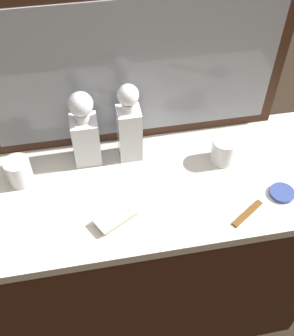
% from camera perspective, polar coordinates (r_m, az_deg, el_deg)
% --- Properties ---
extents(ground_plane, '(6.00, 6.00, 0.00)m').
position_cam_1_polar(ground_plane, '(2.12, 0.00, -18.12)').
color(ground_plane, '#2D2319').
extents(dresser, '(1.30, 0.51, 0.91)m').
position_cam_1_polar(dresser, '(1.71, 0.00, -11.98)').
color(dresser, '#381E11').
rests_on(dresser, ground_plane).
extents(dresser_mirror, '(1.01, 0.03, 0.56)m').
position_cam_1_polar(dresser_mirror, '(1.33, -1.89, 13.29)').
color(dresser_mirror, '#381E11').
rests_on(dresser_mirror, dresser).
extents(crystal_decanter_far_left, '(0.08, 0.08, 0.29)m').
position_cam_1_polar(crystal_decanter_far_left, '(1.35, -2.45, 5.38)').
color(crystal_decanter_far_left, white).
rests_on(crystal_decanter_far_left, dresser).
extents(crystal_decanter_center, '(0.09, 0.09, 0.28)m').
position_cam_1_polar(crystal_decanter_center, '(1.36, -8.53, 4.59)').
color(crystal_decanter_center, white).
rests_on(crystal_decanter_center, dresser).
extents(crystal_tumbler_front, '(0.08, 0.08, 0.09)m').
position_cam_1_polar(crystal_tumbler_front, '(1.38, -17.21, -0.58)').
color(crystal_tumbler_front, white).
rests_on(crystal_tumbler_front, dresser).
extents(crystal_tumbler_right, '(0.08, 0.08, 0.09)m').
position_cam_1_polar(crystal_tumbler_right, '(1.41, 10.50, 2.28)').
color(crystal_tumbler_right, white).
rests_on(crystal_tumbler_right, dresser).
extents(silver_brush_center, '(0.15, 0.12, 0.02)m').
position_cam_1_polar(silver_brush_center, '(1.25, -4.23, -6.74)').
color(silver_brush_center, '#B7A88C').
rests_on(silver_brush_center, dresser).
extents(porcelain_dish, '(0.08, 0.08, 0.01)m').
position_cam_1_polar(porcelain_dish, '(1.38, 18.12, -3.29)').
color(porcelain_dish, '#33478C').
rests_on(porcelain_dish, dresser).
extents(tortoiseshell_comb, '(0.12, 0.09, 0.01)m').
position_cam_1_polar(tortoiseshell_comb, '(1.31, 13.70, -6.10)').
color(tortoiseshell_comb, brown).
rests_on(tortoiseshell_comb, dresser).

